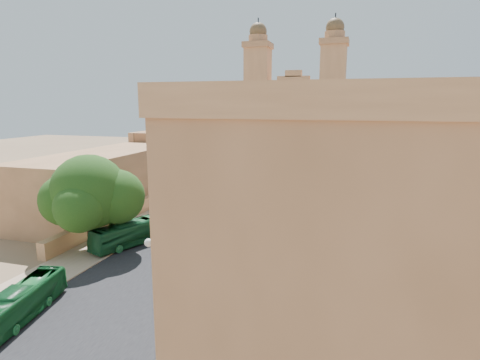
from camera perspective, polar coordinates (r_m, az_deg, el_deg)
The scene contains 36 objects.
ground at distance 37.50m, azimuth -11.85°, elevation -13.32°, with size 260.00×260.00×0.00m, color brown.
road_surface at distance 64.01m, azimuth 1.03°, elevation -2.86°, with size 14.00×140.00×0.01m, color black.
sidewalk_east at distance 62.19m, azimuth 9.50°, elevation -3.43°, with size 5.00×140.00×0.01m, color tan.
sidewalk_west at distance 67.13m, azimuth -6.80°, elevation -2.29°, with size 5.00×140.00×0.01m, color tan.
kerb_east at distance 62.52m, azimuth 7.23°, elevation -3.23°, with size 0.25×140.00×0.12m, color tan.
kerb_west at distance 66.18m, azimuth -4.81°, elevation -2.39°, with size 0.25×140.00×0.12m, color tan.
townhouse_a at distance 28.28m, azimuth 14.28°, elevation -7.64°, with size 9.00×14.00×16.40m.
townhouse_b at distance 41.97m, azimuth 15.13°, elevation -2.68°, with size 9.00×14.00×14.90m.
townhouse_c at distance 55.49m, azimuth 15.68°, elevation 1.86°, with size 9.00×14.00×17.40m.
townhouse_d at distance 69.45m, azimuth 15.92°, elevation 2.97°, with size 9.00×14.00×15.90m.
corner_block at distance 15.23m, azimuth 14.19°, elevation -18.21°, with size 9.20×10.20×15.70m.
west_wall at distance 59.58m, azimuth -13.31°, elevation -3.32°, with size 1.00×40.00×1.80m, color #B27B50.
west_building_low at distance 60.20m, azimuth -18.94°, elevation -0.26°, with size 10.00×28.00×8.40m, color #9E6B45.
west_building_mid at distance 82.29m, azimuth -8.44°, elevation 3.64°, with size 10.00×22.00×10.00m, color tan.
church at distance 109.91m, azimuth 8.01°, elevation 7.82°, with size 28.00×22.50×36.30m.
ficus_tree at distance 43.81m, azimuth -20.52°, elevation -1.97°, with size 10.15×9.34×10.15m.
street_tree_a at distance 51.14m, azimuth -15.46°, elevation -3.10°, with size 3.12×3.12×4.80m.
street_tree_b at distance 61.35m, azimuth -9.53°, elevation -0.56°, with size 3.11×3.11×4.79m.
street_tree_c at distance 72.16m, azimuth -5.32°, elevation 1.04°, with size 2.86×2.86×4.40m.
street_tree_d at distance 83.20m, azimuth -2.23°, elevation 2.65°, with size 3.21×3.21×4.94m.
streetlamp at distance 22.41m, azimuth -9.51°, elevation -15.87°, with size 2.11×0.44×8.22m.
red_truck at distance 44.43m, azimuth -2.02°, elevation -6.89°, with size 4.30×6.86×3.79m.
olive_pickup at distance 52.85m, azimuth 4.90°, elevation -4.71°, with size 2.80×5.41×2.15m.
bus_green_south at distance 33.98m, azimuth -28.51°, elevation -14.91°, with size 2.01×8.58×2.39m, color #145A29.
bus_green_north at distance 45.63m, azimuth -14.97°, elevation -7.17°, with size 2.30×9.84×2.74m, color #1B5B31.
bus_red_east at distance 51.38m, azimuth 1.69°, elevation -4.65°, with size 2.46×10.53×2.93m, color maroon.
bus_cream_east at distance 56.21m, azimuth 3.07°, elevation -3.22°, with size 2.58×11.02×3.07m, color #BDB583.
car_blue_a at distance 49.66m, azimuth -9.91°, elevation -6.27°, with size 1.69×4.20×1.43m, color #33619F.
car_white_a at distance 60.68m, azimuth -2.52°, elevation -2.97°, with size 1.47×4.21×1.39m, color white.
car_cream at distance 59.57m, azimuth 1.52°, elevation -3.31°, with size 2.03×4.40×1.22m, color #FBDDAC.
car_dkblue at distance 79.22m, azimuth 3.30°, elevation 0.19°, with size 1.50×3.70×1.07m, color #18224F.
car_white_b at distance 70.92m, azimuth 4.14°, elevation -1.01°, with size 1.49×3.70×1.26m, color white.
car_blue_b at distance 94.27m, azimuth 4.73°, elevation 1.96°, with size 1.37×3.92×1.29m, color teal.
pedestrian_a at distance 38.52m, azimuth 4.09°, elevation -11.22°, with size 0.55×0.36×1.50m, color black.
pedestrian_b at distance 26.25m, azimuth 1.25°, elevation -22.39°, with size 0.81×0.63×1.66m, color #292421.
pedestrian_c at distance 53.11m, azimuth 6.03°, elevation -5.00°, with size 0.86×0.36×1.47m, color #35343B.
Camera 1 is at (16.81, -29.85, 15.24)m, focal length 30.00 mm.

